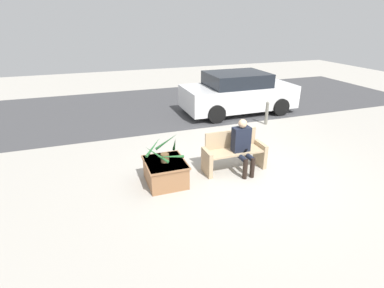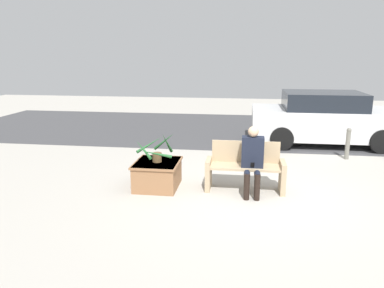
# 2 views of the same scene
# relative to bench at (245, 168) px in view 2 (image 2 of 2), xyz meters

# --- Properties ---
(ground_plane) EXTENTS (30.00, 30.00, 0.00)m
(ground_plane) POSITION_rel_bench_xyz_m (0.24, -0.29, -0.42)
(ground_plane) COLOR #ADA89E
(road_surface) EXTENTS (20.00, 6.00, 0.01)m
(road_surface) POSITION_rel_bench_xyz_m (0.24, 5.79, -0.41)
(road_surface) COLOR #424244
(road_surface) RESTS_ON ground_plane
(bench) EXTENTS (1.45, 0.50, 0.89)m
(bench) POSITION_rel_bench_xyz_m (0.00, 0.00, 0.00)
(bench) COLOR tan
(bench) RESTS_ON ground_plane
(person_seated) EXTENTS (0.40, 0.58, 1.23)m
(person_seated) POSITION_rel_bench_xyz_m (0.12, -0.17, 0.26)
(person_seated) COLOR black
(person_seated) RESTS_ON ground_plane
(planter_box) EXTENTS (0.83, 0.93, 0.50)m
(planter_box) POSITION_rel_bench_xyz_m (-1.65, -0.11, -0.15)
(planter_box) COLOR #936642
(planter_box) RESTS_ON ground_plane
(potted_plant) EXTENTS (0.75, 0.83, 0.61)m
(potted_plant) POSITION_rel_bench_xyz_m (-1.65, -0.12, 0.32)
(potted_plant) COLOR brown
(potted_plant) RESTS_ON planter_box
(parked_car) EXTENTS (4.03, 1.98, 1.45)m
(parked_car) POSITION_rel_bench_xyz_m (2.18, 4.01, 0.30)
(parked_car) COLOR silver
(parked_car) RESTS_ON ground_plane
(bollard_post) EXTENTS (0.12, 0.12, 0.77)m
(bollard_post) POSITION_rel_bench_xyz_m (2.44, 2.44, -0.01)
(bollard_post) COLOR slate
(bollard_post) RESTS_ON ground_plane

